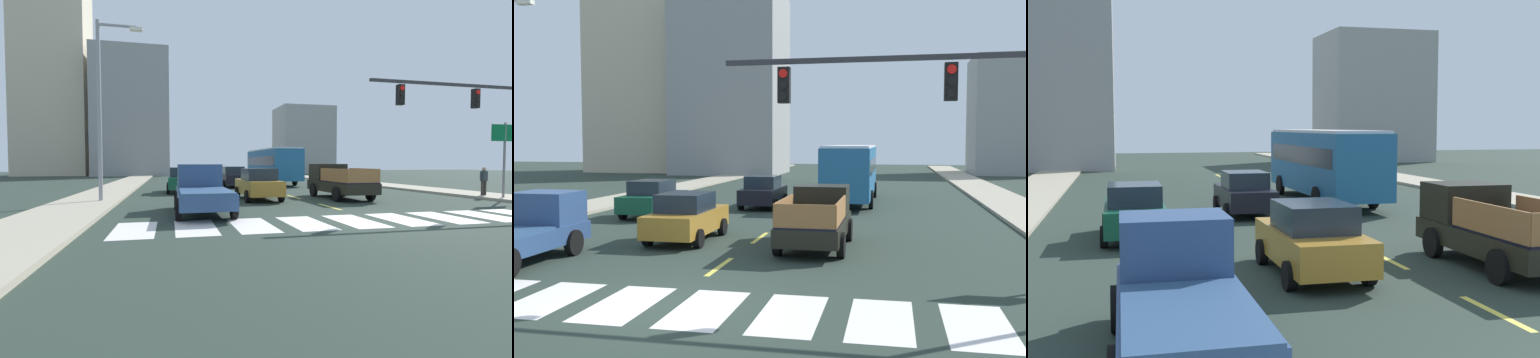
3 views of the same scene
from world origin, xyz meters
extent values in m
plane|color=#29362E|center=(0.00, 0.00, 0.00)|extent=(160.00, 160.00, 0.00)
cube|color=#A69D86|center=(11.13, 18.00, 0.07)|extent=(3.04, 110.00, 0.15)
cube|color=#A69D86|center=(-11.13, 18.00, 0.07)|extent=(3.04, 110.00, 0.15)
cube|color=silver|center=(-8.20, 0.00, 0.00)|extent=(1.26, 2.89, 0.01)
cube|color=silver|center=(-6.38, 0.00, 0.00)|extent=(1.26, 2.89, 0.01)
cube|color=silver|center=(-4.56, 0.00, 0.00)|extent=(1.26, 2.89, 0.01)
cube|color=silver|center=(-2.73, 0.00, 0.00)|extent=(1.26, 2.89, 0.01)
cube|color=silver|center=(-0.91, 0.00, 0.00)|extent=(1.26, 2.89, 0.01)
cube|color=silver|center=(0.91, 0.00, 0.00)|extent=(1.26, 2.89, 0.01)
cube|color=silver|center=(2.73, 0.00, 0.00)|extent=(1.26, 2.89, 0.01)
cube|color=silver|center=(4.56, 0.00, 0.00)|extent=(1.26, 2.89, 0.01)
cube|color=#DDCD4A|center=(0.00, 4.00, 0.00)|extent=(0.16, 2.40, 0.01)
cube|color=#DDCD4A|center=(0.00, 9.00, 0.00)|extent=(0.16, 2.40, 0.01)
cube|color=#DDCD4A|center=(0.00, 14.00, 0.00)|extent=(0.16, 2.40, 0.01)
cube|color=#DDCD4A|center=(0.00, 19.00, 0.00)|extent=(0.16, 2.40, 0.01)
cube|color=#DDCD4A|center=(0.00, 24.00, 0.00)|extent=(0.16, 2.40, 0.01)
cube|color=#DDCD4A|center=(0.00, 29.00, 0.00)|extent=(0.16, 2.40, 0.01)
cube|color=#DDCD4A|center=(0.00, 34.00, 0.00)|extent=(0.16, 2.40, 0.01)
cube|color=#DDCD4A|center=(0.00, 39.00, 0.00)|extent=(0.16, 2.40, 0.01)
cube|color=black|center=(2.27, 7.47, 0.68)|extent=(1.96, 5.20, 0.56)
cube|color=black|center=(2.27, 9.17, 1.46)|extent=(1.84, 1.60, 1.00)
cube|color=#19232D|center=(2.27, 9.61, 1.64)|extent=(1.72, 0.08, 0.56)
cube|color=black|center=(2.27, 6.52, 0.99)|extent=(1.84, 3.30, 0.06)
cylinder|color=black|center=(1.29, 9.03, 0.40)|extent=(0.22, 0.80, 0.80)
cylinder|color=black|center=(3.25, 9.03, 0.40)|extent=(0.22, 0.80, 0.80)
cylinder|color=black|center=(1.29, 5.91, 0.40)|extent=(0.22, 0.80, 0.80)
cylinder|color=black|center=(3.25, 5.91, 0.40)|extent=(0.22, 0.80, 0.80)
cube|color=olive|center=(1.37, 6.52, 1.37)|extent=(0.06, 3.17, 0.70)
cube|color=olive|center=(3.17, 6.52, 1.37)|extent=(0.06, 3.17, 0.70)
cube|color=olive|center=(2.27, 4.94, 1.37)|extent=(1.80, 0.06, 0.70)
cube|color=navy|center=(-5.88, 3.04, 0.68)|extent=(1.96, 5.20, 0.56)
cube|color=navy|center=(-5.88, 4.74, 1.46)|extent=(1.84, 1.60, 1.00)
cube|color=#19232D|center=(-5.88, 5.18, 1.64)|extent=(1.72, 0.08, 0.56)
cube|color=navy|center=(-5.88, 2.09, 0.99)|extent=(1.84, 3.30, 0.06)
cylinder|color=black|center=(-6.86, 4.60, 0.40)|extent=(0.22, 0.80, 0.80)
cylinder|color=black|center=(-4.90, 4.60, 0.40)|extent=(0.22, 0.80, 0.80)
cylinder|color=black|center=(-6.86, 1.48, 0.40)|extent=(0.22, 0.80, 0.80)
cylinder|color=black|center=(-4.90, 1.48, 0.40)|extent=(0.22, 0.80, 0.80)
cube|color=#215F90|center=(2.40, 22.05, 1.85)|extent=(2.50, 10.80, 2.70)
cube|color=#19232D|center=(2.40, 22.05, 2.20)|extent=(2.52, 9.94, 0.80)
cube|color=silver|center=(2.40, 22.05, 3.26)|extent=(2.40, 10.37, 0.12)
cylinder|color=black|center=(1.15, 25.40, 0.50)|extent=(0.22, 1.00, 1.00)
cylinder|color=black|center=(3.65, 25.40, 0.50)|extent=(0.22, 1.00, 1.00)
cylinder|color=black|center=(1.15, 19.08, 0.50)|extent=(0.22, 1.00, 1.00)
cylinder|color=black|center=(3.65, 19.08, 0.50)|extent=(0.22, 1.00, 1.00)
cube|color=black|center=(-2.02, 18.56, 0.70)|extent=(1.80, 4.40, 0.76)
cube|color=#1E2833|center=(-2.02, 18.41, 1.40)|extent=(1.58, 2.11, 0.64)
cylinder|color=black|center=(-2.92, 19.92, 0.32)|extent=(0.22, 0.64, 0.64)
cylinder|color=black|center=(-1.12, 19.92, 0.32)|extent=(0.22, 0.64, 0.64)
cylinder|color=black|center=(-2.92, 17.20, 0.32)|extent=(0.22, 0.64, 0.64)
cylinder|color=black|center=(-1.12, 17.20, 0.32)|extent=(0.22, 0.64, 0.64)
cube|color=#AB7827|center=(-2.42, 7.94, 0.70)|extent=(1.80, 4.40, 0.76)
cube|color=#1E2833|center=(-2.42, 7.79, 1.40)|extent=(1.58, 2.11, 0.64)
cylinder|color=black|center=(-3.32, 9.30, 0.32)|extent=(0.22, 0.64, 0.64)
cylinder|color=black|center=(-1.52, 9.30, 0.32)|extent=(0.22, 0.64, 0.64)
cylinder|color=black|center=(-3.32, 6.57, 0.32)|extent=(0.22, 0.64, 0.64)
cylinder|color=black|center=(-1.52, 6.57, 0.32)|extent=(0.22, 0.64, 0.64)
cube|color=#124B33|center=(-6.35, 13.97, 0.70)|extent=(1.80, 4.40, 0.76)
cube|color=#1E2833|center=(-6.35, 13.82, 1.40)|extent=(1.58, 2.11, 0.64)
cylinder|color=black|center=(-7.25, 15.33, 0.32)|extent=(0.22, 0.64, 0.64)
cylinder|color=black|center=(-5.45, 15.33, 0.32)|extent=(0.22, 0.64, 0.64)
cylinder|color=black|center=(-7.25, 12.60, 0.32)|extent=(0.22, 0.64, 0.64)
cylinder|color=black|center=(-5.45, 12.60, 0.32)|extent=(0.22, 0.64, 0.64)
cube|color=#2D2D33|center=(5.51, 2.02, 5.40)|extent=(9.41, 0.12, 0.12)
cube|color=black|center=(5.98, 2.02, 4.85)|extent=(0.28, 0.24, 0.84)
cylinder|color=red|center=(5.98, 1.89, 5.11)|extent=(0.20, 0.04, 0.20)
cylinder|color=black|center=(5.98, 1.89, 4.85)|extent=(0.20, 0.04, 0.20)
cylinder|color=black|center=(5.98, 1.89, 4.59)|extent=(0.20, 0.04, 0.20)
cube|color=black|center=(2.22, 2.02, 4.85)|extent=(0.28, 0.24, 0.84)
cylinder|color=red|center=(2.22, 1.89, 5.11)|extent=(0.20, 0.04, 0.20)
cylinder|color=black|center=(2.22, 1.89, 4.85)|extent=(0.20, 0.04, 0.20)
cylinder|color=black|center=(2.22, 1.89, 4.59)|extent=(0.20, 0.04, 0.20)
cylinder|color=slate|center=(10.60, 4.69, 2.10)|extent=(0.12, 0.12, 4.20)
cube|color=#065D30|center=(10.55, 4.67, 3.65)|extent=(1.70, 0.06, 0.90)
cylinder|color=gray|center=(-10.50, 7.93, 4.50)|extent=(0.20, 0.20, 9.00)
cube|color=gray|center=(-9.60, 7.93, 8.80)|extent=(1.80, 0.10, 0.10)
cube|color=silver|center=(-8.70, 7.93, 8.70)|extent=(0.60, 0.28, 0.16)
cylinder|color=#2B2A25|center=(10.51, 5.99, 0.57)|extent=(0.14, 0.14, 0.84)
cylinder|color=#2B2A25|center=(10.71, 5.99, 0.57)|extent=(0.14, 0.14, 0.84)
cylinder|color=#2A343A|center=(10.61, 5.99, 1.28)|extent=(0.34, 0.34, 0.58)
cylinder|color=#2A343A|center=(10.39, 5.99, 1.24)|extent=(0.09, 0.09, 0.54)
cylinder|color=#2A343A|center=(10.83, 5.99, 1.24)|extent=(0.09, 0.09, 0.54)
sphere|color=tan|center=(10.61, 5.99, 1.68)|extent=(0.22, 0.22, 0.22)
cube|color=beige|center=(-24.95, 52.43, 21.32)|extent=(10.43, 7.70, 42.64)
cube|color=gray|center=(-12.83, 50.15, 9.84)|extent=(11.38, 9.90, 19.68)
cube|color=#969995|center=(18.15, 55.18, 6.34)|extent=(10.09, 8.47, 12.68)
camera|label=1|loc=(-7.14, -11.34, 2.02)|focal=25.39mm
camera|label=2|loc=(4.74, -11.31, 3.52)|focal=40.19mm
camera|label=3|loc=(-6.78, -6.54, 3.49)|focal=45.46mm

